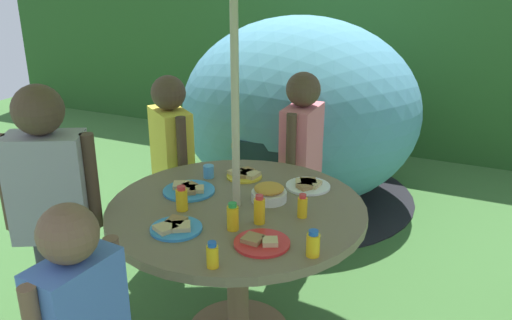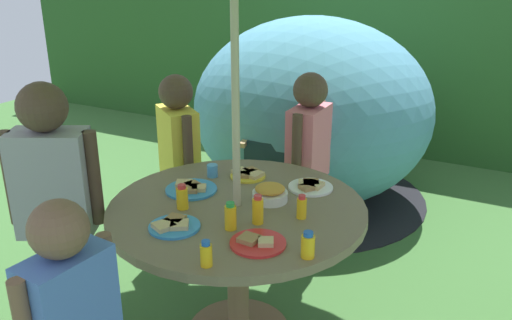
{
  "view_description": "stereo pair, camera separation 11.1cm",
  "coord_description": "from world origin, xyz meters",
  "px_view_note": "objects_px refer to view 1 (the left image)",
  "views": [
    {
      "loc": [
        1.02,
        -2.04,
        1.82
      ],
      "look_at": [
        0.1,
        0.01,
        0.97
      ],
      "focal_mm": 37.92,
      "sensor_mm": 36.0,
      "label": 1
    },
    {
      "loc": [
        1.12,
        -1.99,
        1.82
      ],
      "look_at": [
        0.1,
        0.01,
        0.97
      ],
      "focal_mm": 37.92,
      "sensor_mm": 36.0,
      "label": 2
    }
  ],
  "objects_px": {
    "dome_tent": "(300,112)",
    "child_in_yellow_shirt": "(172,147)",
    "garden_table": "(237,231)",
    "plate_center_front": "(261,242)",
    "juice_bottle_spot_a": "(302,206)",
    "plate_far_right": "(308,185)",
    "child_in_blue_shirt": "(80,318)",
    "juice_bottle_near_right": "(313,244)",
    "plate_far_left": "(189,190)",
    "juice_bottle_center_back": "(259,210)",
    "juice_bottle_front_edge": "(212,255)",
    "cup_near": "(209,171)",
    "plate_mid_right": "(244,175)",
    "juice_bottle_near_left": "(233,217)",
    "child_in_grey_shirt": "(49,188)",
    "wooden_chair": "(275,149)",
    "snack_bowl": "(269,193)",
    "juice_bottle_mid_left": "(182,199)",
    "child_in_pink_shirt": "(302,143)",
    "plate_back_edge": "(175,227)"
  },
  "relations": [
    {
      "from": "child_in_yellow_shirt",
      "to": "juice_bottle_near_left",
      "type": "xyz_separation_m",
      "value": [
        0.78,
        -0.73,
        0.03
      ]
    },
    {
      "from": "dome_tent",
      "to": "plate_far_right",
      "type": "distance_m",
      "value": 1.5
    },
    {
      "from": "child_in_blue_shirt",
      "to": "juice_bottle_near_right",
      "type": "distance_m",
      "value": 0.88
    },
    {
      "from": "juice_bottle_center_back",
      "to": "juice_bottle_front_edge",
      "type": "height_order",
      "value": "juice_bottle_center_back"
    },
    {
      "from": "wooden_chair",
      "to": "plate_back_edge",
      "type": "distance_m",
      "value": 1.52
    },
    {
      "from": "snack_bowl",
      "to": "juice_bottle_near_left",
      "type": "height_order",
      "value": "juice_bottle_near_left"
    },
    {
      "from": "dome_tent",
      "to": "child_in_pink_shirt",
      "type": "height_order",
      "value": "dome_tent"
    },
    {
      "from": "plate_mid_right",
      "to": "juice_bottle_front_edge",
      "type": "relative_size",
      "value": 1.76
    },
    {
      "from": "child_in_pink_shirt",
      "to": "plate_center_front",
      "type": "distance_m",
      "value": 1.17
    },
    {
      "from": "wooden_chair",
      "to": "plate_far_left",
      "type": "xyz_separation_m",
      "value": [
        0.01,
        -1.14,
        0.16
      ]
    },
    {
      "from": "juice_bottle_near_left",
      "to": "juice_bottle_front_edge",
      "type": "height_order",
      "value": "juice_bottle_near_left"
    },
    {
      "from": "dome_tent",
      "to": "juice_bottle_spot_a",
      "type": "bearing_deg",
      "value": -78.52
    },
    {
      "from": "juice_bottle_near_left",
      "to": "child_in_pink_shirt",
      "type": "bearing_deg",
      "value": 94.33
    },
    {
      "from": "child_in_yellow_shirt",
      "to": "plate_center_front",
      "type": "height_order",
      "value": "child_in_yellow_shirt"
    },
    {
      "from": "child_in_pink_shirt",
      "to": "plate_center_front",
      "type": "height_order",
      "value": "child_in_pink_shirt"
    },
    {
      "from": "garden_table",
      "to": "child_in_pink_shirt",
      "type": "height_order",
      "value": "child_in_pink_shirt"
    },
    {
      "from": "plate_center_front",
      "to": "plate_far_left",
      "type": "relative_size",
      "value": 0.9
    },
    {
      "from": "plate_far_right",
      "to": "juice_bottle_near_left",
      "type": "distance_m",
      "value": 0.57
    },
    {
      "from": "dome_tent",
      "to": "juice_bottle_near_right",
      "type": "distance_m",
      "value": 2.16
    },
    {
      "from": "child_in_grey_shirt",
      "to": "juice_bottle_center_back",
      "type": "relative_size",
      "value": 9.96
    },
    {
      "from": "garden_table",
      "to": "plate_center_front",
      "type": "distance_m",
      "value": 0.4
    },
    {
      "from": "garden_table",
      "to": "juice_bottle_front_edge",
      "type": "relative_size",
      "value": 11.48
    },
    {
      "from": "juice_bottle_center_back",
      "to": "juice_bottle_spot_a",
      "type": "xyz_separation_m",
      "value": [
        0.15,
        0.13,
        -0.01
      ]
    },
    {
      "from": "juice_bottle_near_left",
      "to": "juice_bottle_front_edge",
      "type": "relative_size",
      "value": 1.18
    },
    {
      "from": "child_in_grey_shirt",
      "to": "juice_bottle_front_edge",
      "type": "relative_size",
      "value": 12.47
    },
    {
      "from": "dome_tent",
      "to": "juice_bottle_near_right",
      "type": "relative_size",
      "value": 19.31
    },
    {
      "from": "plate_far_left",
      "to": "cup_near",
      "type": "distance_m",
      "value": 0.21
    },
    {
      "from": "garden_table",
      "to": "plate_far_right",
      "type": "bearing_deg",
      "value": 55.57
    },
    {
      "from": "plate_far_left",
      "to": "juice_bottle_near_right",
      "type": "bearing_deg",
      "value": -23.05
    },
    {
      "from": "child_in_blue_shirt",
      "to": "juice_bottle_near_right",
      "type": "relative_size",
      "value": 10.3
    },
    {
      "from": "garden_table",
      "to": "juice_bottle_spot_a",
      "type": "distance_m",
      "value": 0.37
    },
    {
      "from": "snack_bowl",
      "to": "juice_bottle_near_left",
      "type": "xyz_separation_m",
      "value": [
        -0.03,
        -0.33,
        0.02
      ]
    },
    {
      "from": "child_in_grey_shirt",
      "to": "juice_bottle_center_back",
      "type": "bearing_deg",
      "value": -10.68
    },
    {
      "from": "plate_center_front",
      "to": "cup_near",
      "type": "height_order",
      "value": "cup_near"
    },
    {
      "from": "child_in_grey_shirt",
      "to": "snack_bowl",
      "type": "distance_m",
      "value": 1.0
    },
    {
      "from": "child_in_grey_shirt",
      "to": "plate_center_front",
      "type": "height_order",
      "value": "child_in_grey_shirt"
    },
    {
      "from": "wooden_chair",
      "to": "snack_bowl",
      "type": "xyz_separation_m",
      "value": [
        0.41,
        -1.07,
        0.18
      ]
    },
    {
      "from": "plate_mid_right",
      "to": "plate_far_right",
      "type": "bearing_deg",
      "value": 1.81
    },
    {
      "from": "wooden_chair",
      "to": "juice_bottle_mid_left",
      "type": "bearing_deg",
      "value": -100.23
    },
    {
      "from": "plate_far_left",
      "to": "juice_bottle_spot_a",
      "type": "bearing_deg",
      "value": -2.24
    },
    {
      "from": "dome_tent",
      "to": "cup_near",
      "type": "relative_size",
      "value": 31.75
    },
    {
      "from": "juice_bottle_mid_left",
      "to": "juice_bottle_front_edge",
      "type": "height_order",
      "value": "juice_bottle_mid_left"
    },
    {
      "from": "wooden_chair",
      "to": "juice_bottle_center_back",
      "type": "relative_size",
      "value": 7.87
    },
    {
      "from": "child_in_blue_shirt",
      "to": "child_in_yellow_shirt",
      "type": "bearing_deg",
      "value": 27.91
    },
    {
      "from": "juice_bottle_center_back",
      "to": "cup_near",
      "type": "xyz_separation_m",
      "value": [
        -0.45,
        0.36,
        -0.03
      ]
    },
    {
      "from": "plate_far_right",
      "to": "plate_far_left",
      "type": "relative_size",
      "value": 0.87
    },
    {
      "from": "plate_center_front",
      "to": "juice_bottle_front_edge",
      "type": "relative_size",
      "value": 2.18
    },
    {
      "from": "dome_tent",
      "to": "child_in_yellow_shirt",
      "type": "bearing_deg",
      "value": -115.55
    },
    {
      "from": "child_in_yellow_shirt",
      "to": "child_in_blue_shirt",
      "type": "bearing_deg",
      "value": -31.32
    },
    {
      "from": "dome_tent",
      "to": "juice_bottle_mid_left",
      "type": "bearing_deg",
      "value": -95.44
    }
  ]
}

